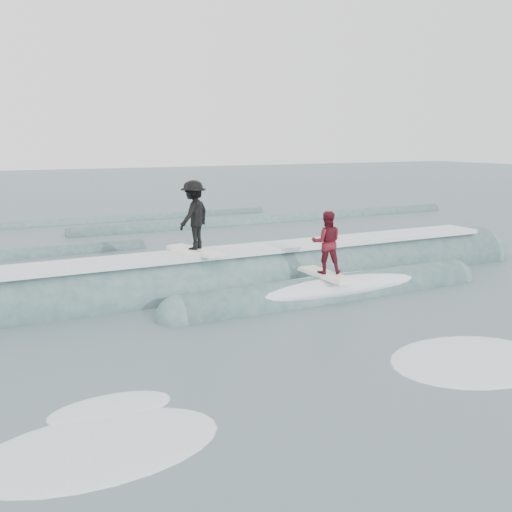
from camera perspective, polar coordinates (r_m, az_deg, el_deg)
name	(u,v)px	position (r m, az deg, el deg)	size (l,w,h in m)	color
ground	(383,360)	(11.74, 12.54, -10.12)	(160.00, 160.00, 0.00)	#3E575A
breaking_wave	(257,287)	(16.78, 0.07, -3.07)	(21.75, 3.87, 2.18)	#335556
surfer_black	(194,217)	(16.02, -6.23, 3.89)	(1.42, 2.07, 2.03)	white
surfer_red	(326,246)	(15.56, 7.06, 1.01)	(1.02, 2.01, 1.80)	white
whitewater	(410,402)	(10.11, 15.18, -13.93)	(13.53, 6.48, 0.10)	white
far_swells	(115,235)	(27.00, -13.91, 2.10)	(41.62, 8.65, 0.80)	#335556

